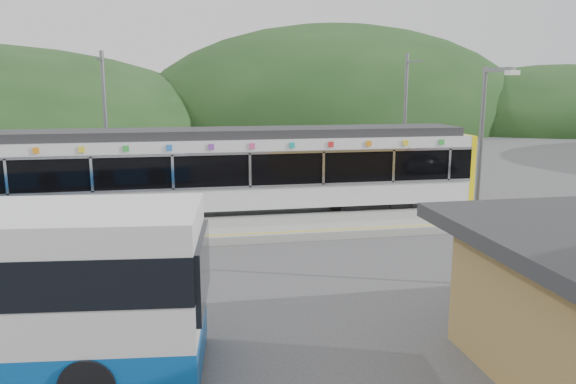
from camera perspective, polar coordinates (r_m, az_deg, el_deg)
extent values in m
plane|color=#4C4C4F|center=(18.61, 1.28, -6.55)|extent=(120.00, 120.00, 0.00)
ellipsoid|color=#1E3D19|center=(74.24, 4.76, 6.64)|extent=(52.00, 39.00, 26.00)
ellipsoid|color=#1E3D19|center=(81.70, 26.09, 5.96)|extent=(44.00, 33.00, 16.00)
cube|color=#9E9E99|center=(21.69, -0.53, -3.59)|extent=(26.00, 3.20, 0.30)
cube|color=yellow|center=(20.41, 0.12, -4.07)|extent=(26.00, 0.10, 0.01)
cube|color=black|center=(24.27, -19.69, -2.30)|extent=(3.20, 2.20, 0.56)
cube|color=black|center=(25.28, 8.23, -1.24)|extent=(3.20, 2.20, 0.56)
cube|color=silver|center=(23.89, -5.47, -0.08)|extent=(20.00, 2.90, 0.92)
cube|color=black|center=(23.69, -5.52, 2.73)|extent=(20.00, 2.96, 1.45)
cube|color=silver|center=(22.33, -5.13, 0.48)|extent=(20.00, 0.05, 0.10)
cube|color=silver|center=(22.12, -5.19, 3.92)|extent=(20.00, 0.05, 0.10)
cube|color=silver|center=(23.58, -5.56, 5.02)|extent=(20.00, 2.90, 0.45)
cube|color=#2D2D30|center=(23.54, -5.58, 6.00)|extent=(19.40, 2.50, 0.36)
cube|color=yellow|center=(26.62, 16.76, 2.52)|extent=(0.24, 2.92, 3.00)
cube|color=silver|center=(23.03, -26.72, 1.36)|extent=(0.10, 0.05, 1.35)
cube|color=silver|center=(22.38, -19.32, 1.67)|extent=(0.10, 0.05, 1.35)
cube|color=silver|center=(22.12, -11.62, 1.97)|extent=(0.10, 0.05, 1.35)
cube|color=silver|center=(22.27, -3.88, 2.23)|extent=(0.10, 0.05, 1.35)
cube|color=silver|center=(22.81, 3.63, 2.44)|extent=(0.10, 0.05, 1.35)
cube|color=silver|center=(23.73, 10.67, 2.61)|extent=(0.10, 0.05, 1.35)
cube|color=silver|center=(24.74, 16.08, 2.70)|extent=(0.10, 0.05, 1.35)
cube|color=orange|center=(22.63, -24.24, 3.87)|extent=(0.22, 0.04, 0.22)
cube|color=yellow|center=(22.31, -20.24, 4.07)|extent=(0.22, 0.04, 0.22)
cube|color=green|center=(22.10, -16.14, 4.25)|extent=(0.22, 0.04, 0.22)
cube|color=blue|center=(22.01, -11.98, 4.42)|extent=(0.22, 0.04, 0.22)
cube|color=purple|center=(22.03, -7.80, 4.56)|extent=(0.22, 0.04, 0.22)
cube|color=#E54C8C|center=(22.17, -3.66, 4.68)|extent=(0.22, 0.04, 0.22)
cube|color=#19A5A5|center=(22.42, 0.42, 4.77)|extent=(0.22, 0.04, 0.22)
cube|color=red|center=(22.78, 4.38, 4.84)|extent=(0.22, 0.04, 0.22)
cube|color=orange|center=(23.24, 8.21, 4.88)|extent=(0.22, 0.04, 0.22)
cube|color=yellow|center=(23.81, 11.87, 4.91)|extent=(0.22, 0.04, 0.22)
cube|color=green|center=(24.46, 15.35, 4.91)|extent=(0.22, 0.04, 0.22)
cylinder|color=slate|center=(26.25, -17.98, 5.86)|extent=(0.18, 0.18, 7.00)
cube|color=slate|center=(25.39, -18.63, 12.67)|extent=(0.08, 1.80, 0.08)
cylinder|color=slate|center=(28.15, 11.75, 6.47)|extent=(0.18, 0.18, 7.00)
cube|color=slate|center=(27.35, 12.66, 12.81)|extent=(0.08, 1.80, 0.08)
cylinder|color=black|center=(11.94, -18.01, -14.96)|extent=(1.29, 2.97, 0.99)
cylinder|color=slate|center=(16.21, 18.77, 1.23)|extent=(0.12, 0.12, 6.05)
cube|color=slate|center=(15.61, 20.27, 11.58)|extent=(0.38, 1.01, 0.12)
cube|color=silver|center=(15.22, 21.13, 11.25)|extent=(0.38, 0.26, 0.12)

